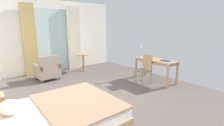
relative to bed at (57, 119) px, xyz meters
name	(u,v)px	position (x,y,z in m)	size (l,w,h in m)	color
ground	(103,99)	(1.51, 0.76, -0.33)	(5.90, 7.73, 0.10)	#564C47
wall_back	(52,36)	(1.51, 4.36, 1.16)	(5.50, 0.12, 2.88)	white
balcony_glass_door	(53,41)	(1.50, 4.28, 0.99)	(1.35, 0.02, 2.54)	silver
curtain_panel_left	(30,40)	(0.61, 4.18, 1.06)	(0.47, 0.10, 2.68)	tan
curtain_panel_right	(74,38)	(2.40, 4.18, 1.06)	(0.58, 0.10, 2.68)	beige
bed	(57,119)	(0.00, 0.00, 0.00)	(2.02, 1.67, 1.11)	tan
writing_desk	(156,62)	(3.73, 0.78, 0.39)	(0.60, 1.39, 0.76)	tan
desk_chair	(145,67)	(3.32, 0.90, 0.24)	(0.47, 0.47, 0.96)	gray
desk_lamp	(142,48)	(3.68, 1.38, 0.80)	(0.25, 0.28, 0.49)	#B7B2A8
closed_book	(166,61)	(3.75, 0.41, 0.49)	(0.20, 0.29, 0.02)	navy
armchair_by_window	(48,70)	(0.88, 3.22, 0.07)	(0.78, 0.79, 0.88)	gray
round_cafe_table	(83,58)	(2.49, 3.58, 0.25)	(0.63, 0.63, 0.72)	tan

